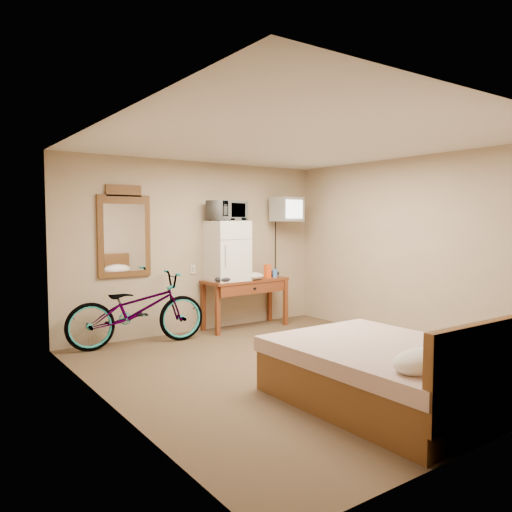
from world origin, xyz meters
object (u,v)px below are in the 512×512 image
at_px(wall_mirror, 124,233).
at_px(bicycle, 137,309).
at_px(mini_fridge, 227,251).
at_px(blue_cup, 275,273).
at_px(desk, 247,287).
at_px(bed, 391,372).
at_px(microwave, 227,211).
at_px(crt_television, 287,209).

xyz_separation_m(wall_mirror, bicycle, (0.03, -0.32, -1.00)).
distance_m(mini_fridge, blue_cup, 0.92).
xyz_separation_m(blue_cup, wall_mirror, (-2.31, 0.31, 0.66)).
distance_m(desk, bed, 3.48).
height_order(mini_fridge, blue_cup, mini_fridge).
distance_m(desk, blue_cup, 0.54).
height_order(microwave, bicycle, microwave).
relative_size(mini_fridge, blue_cup, 6.88).
xyz_separation_m(desk, crt_television, (0.79, 0.02, 1.19)).
distance_m(mini_fridge, bed, 3.56).
distance_m(microwave, wall_mirror, 1.53).
height_order(microwave, bed, microwave).
relative_size(microwave, bicycle, 0.29).
bearing_deg(bicycle, crt_television, -81.78).
bearing_deg(wall_mirror, desk, -8.58).
relative_size(desk, crt_television, 2.36).
xyz_separation_m(mini_fridge, bed, (-0.43, -3.42, -0.90)).
relative_size(blue_cup, bicycle, 0.07).
bearing_deg(desk, bed, -102.57).
bearing_deg(wall_mirror, blue_cup, -7.66).
height_order(desk, wall_mirror, wall_mirror).
bearing_deg(bed, desk, 77.43).
height_order(mini_fridge, crt_television, crt_television).
bearing_deg(wall_mirror, crt_television, -5.51).
bearing_deg(crt_television, blue_cup, -167.82).
relative_size(microwave, bed, 0.27).
distance_m(mini_fridge, wall_mirror, 1.53).
relative_size(mini_fridge, microwave, 1.65).
bearing_deg(mini_fridge, bicycle, -176.47).
height_order(desk, bed, bed).
bearing_deg(crt_television, bicycle, -178.37).
distance_m(desk, mini_fridge, 0.65).
xyz_separation_m(blue_cup, crt_television, (0.28, 0.06, 1.00)).
distance_m(mini_fridge, microwave, 0.59).
relative_size(microwave, wall_mirror, 0.43).
relative_size(desk, microwave, 2.56).
bearing_deg(desk, wall_mirror, 171.42).
bearing_deg(wall_mirror, mini_fridge, -8.97).
height_order(bicycle, bed, bicycle).
height_order(crt_television, wall_mirror, wall_mirror).
distance_m(wall_mirror, bicycle, 1.05).
xyz_separation_m(desk, microwave, (-0.32, 0.04, 1.15)).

